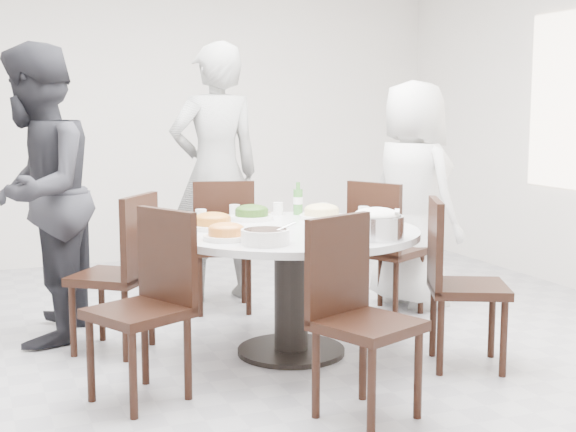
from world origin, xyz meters
name	(u,v)px	position (x,y,z in m)	size (l,w,h in m)	color
floor	(239,349)	(0.00, 0.00, 0.00)	(6.00, 6.00, 0.01)	#A5A5A9
wall_back	(135,112)	(0.00, 3.00, 1.40)	(6.00, 0.01, 2.80)	white
dining_table	(291,292)	(0.26, -0.20, 0.38)	(1.50, 1.50, 0.75)	silver
chair_ne	(388,248)	(1.23, 0.37, 0.47)	(0.42, 0.42, 0.95)	black
chair_n	(222,245)	(0.19, 0.93, 0.47)	(0.42, 0.42, 0.95)	black
chair_nw	(112,273)	(-0.71, 0.25, 0.47)	(0.42, 0.42, 0.95)	black
chair_sw	(138,308)	(-0.73, -0.63, 0.47)	(0.42, 0.42, 0.95)	black
chair_s	(368,320)	(0.22, -1.25, 0.47)	(0.42, 0.42, 0.95)	black
chair_se	(468,284)	(1.10, -0.79, 0.47)	(0.42, 0.42, 0.95)	black
diner_right	(413,195)	(1.51, 0.54, 0.82)	(0.80, 0.52, 1.64)	silver
diner_middle	(216,173)	(0.25, 1.27, 0.96)	(0.70, 0.46, 1.93)	black
diner_left	(36,195)	(-1.09, 0.62, 0.92)	(0.90, 0.70, 1.84)	black
dish_greens	(252,214)	(0.17, 0.25, 0.78)	(0.27, 0.27, 0.07)	white
dish_pale	(322,213)	(0.60, 0.11, 0.79)	(0.28, 0.28, 0.08)	white
dish_orange	(212,222)	(-0.16, -0.02, 0.79)	(0.28, 0.28, 0.08)	white
dish_redbrown	(375,223)	(0.72, -0.38, 0.79)	(0.30, 0.30, 0.07)	white
dish_tofu	(226,234)	(-0.20, -0.42, 0.78)	(0.25, 0.25, 0.06)	white
rice_bowl	(377,227)	(0.57, -0.68, 0.81)	(0.29, 0.29, 0.13)	silver
soup_bowl	(265,237)	(-0.05, -0.62, 0.79)	(0.26, 0.26, 0.08)	white
beverage_bottle	(298,198)	(0.54, 0.35, 0.86)	(0.06, 0.06, 0.22)	#3C8033
tea_cups	(251,210)	(0.23, 0.40, 0.79)	(0.07, 0.07, 0.08)	white
chopsticks	(251,213)	(0.25, 0.49, 0.76)	(0.24, 0.04, 0.01)	tan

